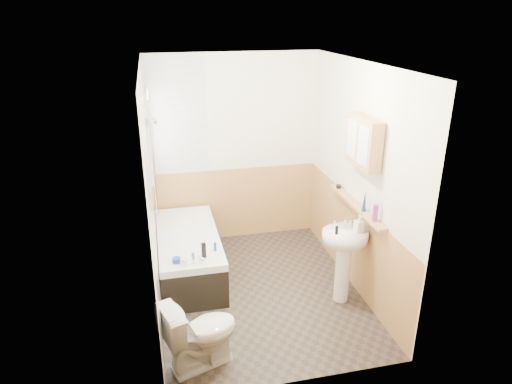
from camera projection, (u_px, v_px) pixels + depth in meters
floor at (259, 290)px, 5.18m from camera, size 2.80×2.80×0.00m
ceiling at (260, 64)px, 4.25m from camera, size 2.80×2.80×0.00m
wall_back at (235, 150)px, 6.00m from camera, size 2.20×0.02×2.50m
wall_front at (302, 254)px, 3.44m from camera, size 2.20×0.02×2.50m
wall_left at (150, 197)px, 4.49m from camera, size 0.02×2.80×2.50m
wall_right at (359, 180)px, 4.95m from camera, size 0.02×2.80×2.50m
wainscot_right at (351, 241)px, 5.22m from camera, size 0.01×2.80×1.00m
wainscot_front at (298, 333)px, 3.74m from camera, size 2.20×0.01×1.00m
wainscot_back at (236, 203)px, 6.25m from camera, size 2.20×0.01×1.00m
tile_cladding_left at (152, 197)px, 4.50m from camera, size 0.01×2.80×2.50m
tile_return_back at (177, 116)px, 5.64m from camera, size 0.75×0.01×1.50m
window at (150, 134)px, 5.21m from camera, size 0.03×0.79×0.99m
bathtub at (189, 253)px, 5.43m from camera, size 0.70×1.58×0.67m
shower_riser at (153, 151)px, 4.80m from camera, size 0.11×0.09×1.28m
toilet at (201, 333)px, 4.00m from camera, size 0.77×0.58×0.67m
sink at (344, 251)px, 4.81m from camera, size 0.49×0.40×0.95m
pine_shelf at (356, 205)px, 4.90m from camera, size 0.10×1.25×0.03m
medicine_cabinet at (363, 142)px, 4.54m from camera, size 0.14×0.56×0.50m
foam_can at (375, 213)px, 4.47m from camera, size 0.07×0.07×0.18m
green_bottle at (365, 201)px, 4.69m from camera, size 0.05×0.05×0.23m
black_jar at (339, 186)px, 5.33m from camera, size 0.07×0.07×0.04m
soap_bottle at (359, 228)px, 4.69m from camera, size 0.11×0.19×0.08m
clear_bottle at (337, 230)px, 4.63m from camera, size 0.04×0.04×0.09m
blue_gel at (204, 250)px, 4.80m from camera, size 0.05×0.03×0.17m
cream_jar at (176, 260)px, 4.73m from camera, size 0.10×0.10×0.05m
orange_bottle at (215, 247)px, 4.95m from camera, size 0.03×0.03×0.10m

